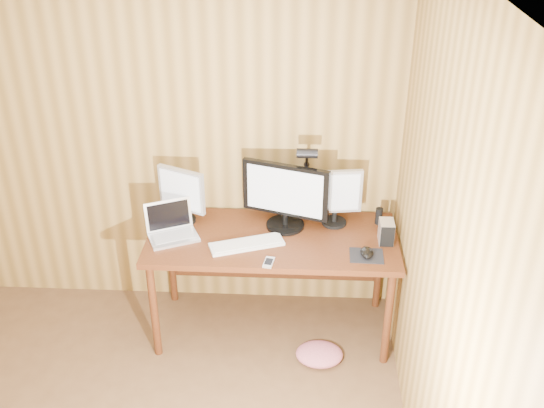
# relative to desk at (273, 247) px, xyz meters

# --- Properties ---
(room_shell) EXTENTS (4.00, 4.00, 4.00)m
(room_shell) POSITION_rel_desk_xyz_m (-0.93, -1.70, 0.62)
(room_shell) COLOR brown
(room_shell) RESTS_ON ground
(desk) EXTENTS (1.60, 0.70, 0.75)m
(desk) POSITION_rel_desk_xyz_m (0.00, 0.00, 0.00)
(desk) COLOR #4A220F
(desk) RESTS_ON floor
(monitor_center) EXTENTS (0.56, 0.25, 0.45)m
(monitor_center) POSITION_rel_desk_xyz_m (0.08, 0.06, 0.36)
(monitor_center) COLOR black
(monitor_center) RESTS_ON desk
(monitor_left) EXTENTS (0.32, 0.17, 0.38)m
(monitor_left) POSITION_rel_desk_xyz_m (-0.60, 0.10, 0.33)
(monitor_left) COLOR black
(monitor_left) RESTS_ON desk
(monitor_right) EXTENTS (0.34, 0.16, 0.39)m
(monitor_right) POSITION_rel_desk_xyz_m (0.40, 0.11, 0.33)
(monitor_right) COLOR black
(monitor_right) RESTS_ON desk
(laptop) EXTENTS (0.37, 0.34, 0.22)m
(laptop) POSITION_rel_desk_xyz_m (-0.65, -0.08, 0.18)
(laptop) COLOR silver
(laptop) RESTS_ON desk
(keyboard) EXTENTS (0.48, 0.29, 0.02)m
(keyboard) POSITION_rel_desk_xyz_m (-0.16, -0.18, 0.13)
(keyboard) COLOR silver
(keyboard) RESTS_ON desk
(mousepad) EXTENTS (0.21, 0.17, 0.00)m
(mousepad) POSITION_rel_desk_xyz_m (0.59, -0.26, 0.12)
(mousepad) COLOR black
(mousepad) RESTS_ON desk
(mouse) EXTENTS (0.10, 0.13, 0.04)m
(mouse) POSITION_rel_desk_xyz_m (0.59, -0.26, 0.15)
(mouse) COLOR black
(mouse) RESTS_ON mousepad
(hard_drive) EXTENTS (0.09, 0.13, 0.14)m
(hard_drive) POSITION_rel_desk_xyz_m (0.72, -0.09, 0.19)
(hard_drive) COLOR silver
(hard_drive) RESTS_ON desk
(phone) EXTENTS (0.07, 0.12, 0.02)m
(phone) POSITION_rel_desk_xyz_m (-0.01, -0.37, 0.13)
(phone) COLOR silver
(phone) RESTS_ON desk
(speaker) EXTENTS (0.05, 0.05, 0.11)m
(speaker) POSITION_rel_desk_xyz_m (0.69, 0.13, 0.18)
(speaker) COLOR black
(speaker) RESTS_ON desk
(desk_lamp) EXTENTS (0.13, 0.19, 0.58)m
(desk_lamp) POSITION_rel_desk_xyz_m (0.21, 0.16, 0.48)
(desk_lamp) COLOR black
(desk_lamp) RESTS_ON desk
(fabric_pile) EXTENTS (0.32, 0.27, 0.10)m
(fabric_pile) POSITION_rel_desk_xyz_m (0.32, -0.38, -0.58)
(fabric_pile) COLOR #B95969
(fabric_pile) RESTS_ON floor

